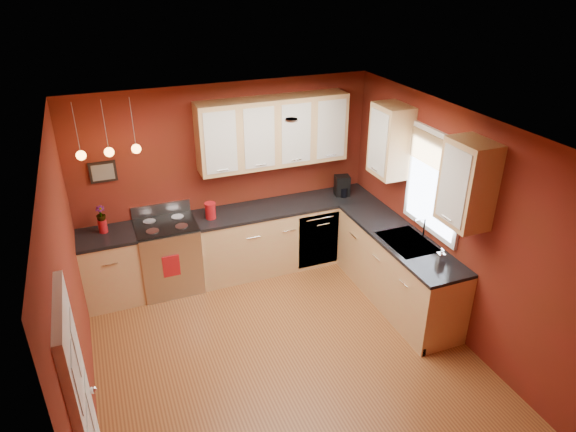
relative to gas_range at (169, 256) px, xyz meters
name	(u,v)px	position (x,y,z in m)	size (l,w,h in m)	color
floor	(284,354)	(0.92, -1.80, -0.48)	(4.20, 4.20, 0.00)	brown
ceiling	(283,130)	(0.92, -1.80, 2.12)	(4.00, 4.20, 0.02)	beige
wall_back	(228,180)	(0.92, 0.30, 0.82)	(4.00, 0.02, 2.60)	maroon
wall_front	(397,407)	(0.92, -3.90, 0.82)	(4.00, 0.02, 2.60)	maroon
wall_left	(72,298)	(-1.08, -1.80, 0.82)	(0.02, 4.20, 2.60)	maroon
wall_right	(448,221)	(2.92, -1.80, 0.82)	(0.02, 4.20, 2.60)	maroon
base_cabinets_back_left	(112,269)	(-0.73, 0.00, -0.03)	(0.70, 0.60, 0.90)	tan
base_cabinets_back_right	(286,235)	(1.65, 0.00, -0.03)	(2.54, 0.60, 0.90)	tan
base_cabinets_right	(397,270)	(2.62, -1.35, -0.03)	(0.60, 2.10, 0.90)	tan
counter_back_left	(106,236)	(-0.73, 0.00, 0.44)	(0.70, 0.62, 0.04)	black
counter_back_right	(286,206)	(1.65, 0.00, 0.44)	(2.54, 0.62, 0.04)	black
counter_right	(400,237)	(2.62, -1.35, 0.44)	(0.62, 2.10, 0.04)	black
gas_range	(169,256)	(0.00, 0.00, 0.00)	(0.76, 0.64, 1.11)	#B2B1B6
dishwasher_front	(318,240)	(2.02, -0.29, -0.03)	(0.60, 0.02, 0.80)	#B2B1B6
sink	(407,243)	(2.62, -1.50, 0.43)	(0.50, 0.70, 0.33)	#929297
window	(435,181)	(2.89, -1.50, 1.21)	(0.06, 1.02, 1.22)	white
door_left_wall	(86,422)	(-1.05, -3.00, 0.54)	(0.12, 0.82, 2.05)	white
upper_cabinets_back	(273,132)	(1.52, 0.12, 1.47)	(2.00, 0.35, 0.90)	tan
upper_cabinets_right	(425,160)	(2.75, -1.48, 1.47)	(0.35, 1.95, 0.90)	tan
wall_picture	(103,172)	(-0.63, 0.28, 1.17)	(0.32, 0.03, 0.26)	black
pendant_lights	(109,151)	(-0.53, -0.05, 1.53)	(0.71, 0.11, 0.66)	#929297
red_canister	(210,211)	(0.58, -0.03, 0.57)	(0.15, 0.15, 0.22)	#A41116
red_vase	(103,226)	(-0.74, 0.08, 0.54)	(0.11, 0.11, 0.17)	#A41116
flowers	(101,214)	(-0.74, 0.08, 0.71)	(0.11, 0.11, 0.20)	#A41116
coffee_maker	(342,187)	(2.50, -0.01, 0.59)	(0.23, 0.23, 0.29)	black
soap_pump	(441,256)	(2.69, -2.04, 0.55)	(0.08, 0.08, 0.18)	white
dish_towel	(171,266)	(-0.03, -0.33, 0.04)	(0.21, 0.01, 0.29)	#A41116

